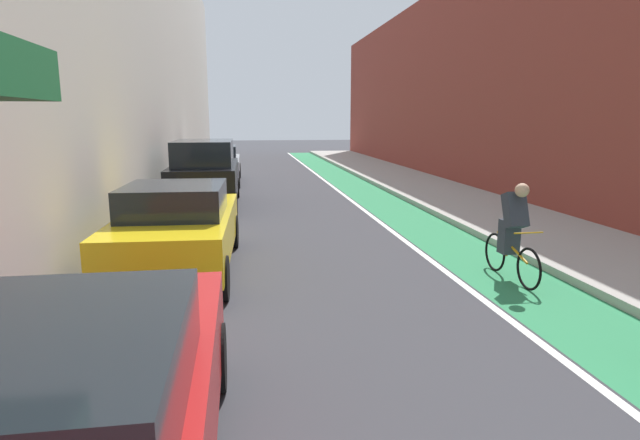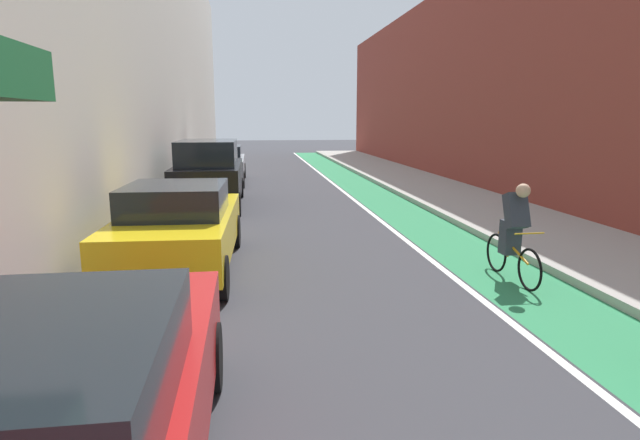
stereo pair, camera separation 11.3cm
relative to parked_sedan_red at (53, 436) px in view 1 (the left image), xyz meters
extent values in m
plane|color=#38383D|center=(2.60, 13.56, -0.79)|extent=(97.17, 97.17, 0.00)
cube|color=#2D8451|center=(5.44, 15.56, -0.79)|extent=(1.60, 44.17, 0.00)
cube|color=white|center=(4.54, 15.56, -0.78)|extent=(0.12, 44.17, 0.00)
cube|color=#A8A59E|center=(7.84, 15.56, -0.72)|extent=(3.20, 44.17, 0.14)
cube|color=#B2ADA3|center=(-2.85, 15.56, 4.45)|extent=(3.00, 44.17, 10.48)
cube|color=brown|center=(10.65, 17.56, 3.23)|extent=(2.40, 40.17, 8.03)
cube|color=black|center=(0.00, -0.18, 0.47)|extent=(1.60, 1.98, 0.55)
cylinder|color=black|center=(-0.83, 1.84, -0.46)|extent=(0.22, 0.66, 0.66)
cylinder|color=black|center=(0.81, 1.85, -0.46)|extent=(0.22, 0.66, 0.66)
cube|color=yellow|center=(0.00, 6.07, -0.11)|extent=(1.94, 4.37, 0.70)
cube|color=black|center=(-0.01, 5.85, 0.47)|extent=(1.64, 1.86, 0.55)
cylinder|color=black|center=(-0.77, 7.70, -0.46)|extent=(0.24, 0.67, 0.66)
cylinder|color=black|center=(0.87, 7.65, -0.46)|extent=(0.24, 0.67, 0.66)
cylinder|color=black|center=(-0.87, 4.49, -0.46)|extent=(0.24, 0.67, 0.66)
cylinder|color=black|center=(0.77, 4.43, -0.46)|extent=(0.24, 0.67, 0.66)
cube|color=black|center=(0.00, 12.90, 0.02)|extent=(1.87, 4.59, 0.95)
cube|color=black|center=(0.00, 12.67, 0.82)|extent=(1.64, 2.76, 0.75)
cylinder|color=black|center=(-0.83, 14.64, -0.46)|extent=(0.22, 0.66, 0.66)
cylinder|color=black|center=(0.85, 14.63, -0.46)|extent=(0.22, 0.66, 0.66)
cylinder|color=black|center=(-0.85, 11.16, -0.46)|extent=(0.22, 0.66, 0.66)
cylinder|color=black|center=(0.83, 11.15, -0.46)|extent=(0.22, 0.66, 0.66)
cube|color=#9EA0A8|center=(0.00, 18.79, -0.11)|extent=(1.93, 4.68, 0.70)
cube|color=black|center=(0.00, 18.56, 0.47)|extent=(1.69, 1.97, 0.55)
cylinder|color=black|center=(-0.87, 20.58, -0.46)|extent=(0.22, 0.66, 0.66)
cylinder|color=black|center=(0.88, 20.58, -0.46)|extent=(0.22, 0.66, 0.66)
cylinder|color=black|center=(-0.88, 17.01, -0.46)|extent=(0.22, 0.66, 0.66)
cylinder|color=black|center=(0.87, 17.01, -0.46)|extent=(0.22, 0.66, 0.66)
torus|color=black|center=(5.42, 4.24, -0.45)|extent=(0.06, 0.66, 0.66)
torus|color=black|center=(5.39, 5.29, -0.45)|extent=(0.06, 0.66, 0.66)
cylinder|color=gold|center=(5.41, 4.77, -0.23)|extent=(0.06, 0.96, 0.33)
cylinder|color=gold|center=(5.40, 4.95, -0.15)|extent=(0.04, 0.12, 0.55)
cylinder|color=gold|center=(5.42, 4.32, 0.10)|extent=(0.48, 0.04, 0.02)
cube|color=#333842|center=(5.40, 4.87, -0.08)|extent=(0.29, 0.25, 0.56)
cube|color=#333842|center=(5.41, 4.74, 0.38)|extent=(0.33, 0.41, 0.60)
sphere|color=tan|center=(5.41, 4.59, 0.72)|extent=(0.22, 0.22, 0.22)
camera|label=1|loc=(1.14, -2.92, 1.81)|focal=29.30mm
camera|label=2|loc=(1.25, -2.93, 1.81)|focal=29.30mm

